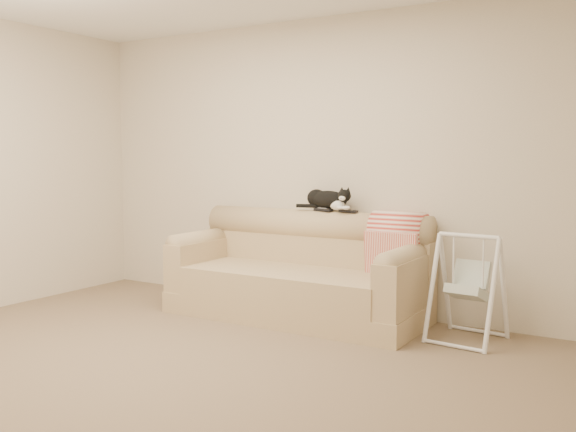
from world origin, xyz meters
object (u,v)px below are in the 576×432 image
at_px(sofa, 300,275).
at_px(remote_b, 348,211).
at_px(remote_a, 323,210).
at_px(baby_swing, 468,287).
at_px(tuxedo_cat, 328,199).

distance_m(sofa, remote_b, 0.69).
distance_m(sofa, remote_a, 0.61).
bearing_deg(remote_a, remote_b, -0.40).
xyz_separation_m(remote_a, remote_b, (0.25, -0.00, -0.00)).
relative_size(sofa, remote_b, 12.71).
bearing_deg(baby_swing, remote_a, 170.22).
distance_m(remote_a, tuxedo_cat, 0.10).
bearing_deg(sofa, tuxedo_cat, 61.62).
xyz_separation_m(sofa, remote_a, (0.10, 0.22, 0.56)).
xyz_separation_m(remote_b, baby_swing, (1.10, -0.23, -0.50)).
relative_size(remote_a, baby_swing, 0.23).
bearing_deg(tuxedo_cat, remote_b, -7.75).
height_order(sofa, tuxedo_cat, tuxedo_cat).
height_order(sofa, remote_b, remote_b).
bearing_deg(tuxedo_cat, remote_a, -139.83).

